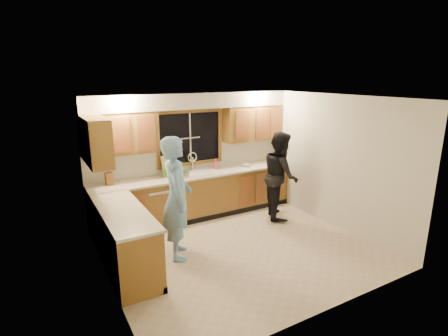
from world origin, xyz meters
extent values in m
plane|color=beige|center=(0.00, 0.00, 0.00)|extent=(4.20, 4.20, 0.00)
plane|color=silver|center=(0.00, 0.00, 2.50)|extent=(4.20, 4.20, 0.00)
plane|color=silver|center=(0.00, 1.90, 1.25)|extent=(4.20, 0.00, 4.20)
plane|color=silver|center=(-2.10, 0.00, 1.25)|extent=(0.00, 3.80, 3.80)
plane|color=silver|center=(2.10, 0.00, 1.25)|extent=(0.00, 3.80, 3.80)
cube|color=olive|center=(0.00, 1.60, 0.44)|extent=(4.20, 0.60, 0.88)
cube|color=olive|center=(-1.80, 0.35, 0.44)|extent=(0.60, 1.90, 0.88)
cube|color=beige|center=(0.00, 1.58, 0.90)|extent=(4.20, 0.63, 0.04)
cube|color=beige|center=(-1.79, 0.35, 0.90)|extent=(0.63, 1.90, 0.04)
cube|color=olive|center=(-1.43, 1.73, 1.83)|extent=(1.35, 0.33, 0.75)
cube|color=olive|center=(1.43, 1.73, 1.83)|extent=(1.35, 0.33, 0.75)
cube|color=olive|center=(-1.94, 1.12, 1.83)|extent=(0.33, 0.90, 0.75)
cube|color=beige|center=(0.00, 1.72, 2.35)|extent=(4.20, 0.35, 0.30)
cube|color=black|center=(0.00, 1.90, 1.60)|extent=(1.30, 0.01, 1.00)
cube|color=olive|center=(0.00, 1.89, 2.14)|extent=(1.44, 0.03, 0.07)
cube|color=olive|center=(0.00, 1.89, 1.07)|extent=(1.44, 0.03, 0.07)
cube|color=olive|center=(-0.69, 1.89, 1.60)|extent=(0.07, 0.03, 1.00)
cube|color=olive|center=(0.69, 1.89, 1.60)|extent=(0.07, 0.03, 1.00)
cube|color=white|center=(0.00, 1.60, 0.93)|extent=(0.86, 0.52, 0.03)
cube|color=white|center=(-0.21, 1.60, 0.84)|extent=(0.38, 0.42, 0.18)
cube|color=white|center=(0.21, 1.60, 0.84)|extent=(0.38, 0.42, 0.18)
cylinder|color=silver|center=(0.00, 1.80, 1.08)|extent=(0.04, 0.04, 0.28)
torus|color=silver|center=(0.00, 1.80, 1.22)|extent=(0.21, 0.03, 0.21)
cube|color=white|center=(-0.85, 1.59, 0.41)|extent=(0.60, 0.56, 0.82)
cube|color=white|center=(-1.80, -0.22, 0.45)|extent=(0.58, 0.75, 0.90)
imported|color=#75AEDE|center=(-0.96, 0.30, 0.98)|extent=(0.66, 0.82, 1.95)
imported|color=black|center=(1.47, 0.79, 0.88)|extent=(0.98, 1.07, 1.76)
cube|color=#99552A|center=(-1.69, 1.71, 1.03)|extent=(0.14, 0.12, 0.23)
cube|color=#D7B76E|center=(-0.53, 1.77, 1.12)|extent=(0.32, 0.20, 0.40)
cube|color=green|center=(-0.47, 1.60, 1.00)|extent=(0.35, 0.33, 0.15)
imported|color=#DD5480|center=(0.51, 1.75, 1.02)|extent=(0.12, 0.12, 0.20)
imported|color=silver|center=(1.17, 1.58, 0.94)|extent=(0.23, 0.23, 0.05)
cylinder|color=#C2B895|center=(-0.33, 1.38, 0.99)|extent=(0.09, 0.09, 0.13)
cylinder|color=#C2B895|center=(-0.29, 1.40, 0.98)|extent=(0.06, 0.06, 0.11)
camera|label=1|loc=(-2.85, -4.52, 2.83)|focal=28.00mm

